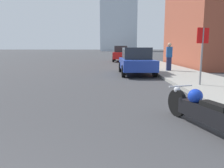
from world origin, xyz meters
TOP-DOWN VIEW (x-y plane):
  - sidewalk at (6.03, 40.00)m, footprint 3.06×240.00m
  - motorcycle at (3.54, 3.15)m, footprint 0.94×2.34m
  - parked_car_blue at (3.39, 12.35)m, footprint 1.98×4.37m
  - parked_car_red at (3.26, 25.36)m, footprint 2.17×4.66m
  - stop_sign at (5.37, 7.58)m, footprint 0.57×0.26m
  - pedestrian at (5.65, 13.17)m, footprint 0.36×0.25m

SIDE VIEW (x-z plane):
  - sidewalk at x=6.03m, z-range 0.00..0.15m
  - motorcycle at x=3.54m, z-range 0.00..0.78m
  - parked_car_blue at x=3.39m, z-range 0.01..1.65m
  - parked_car_red at x=3.26m, z-range -0.01..1.84m
  - pedestrian at x=5.65m, z-range 0.19..1.98m
  - stop_sign at x=5.37m, z-range 0.56..2.81m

